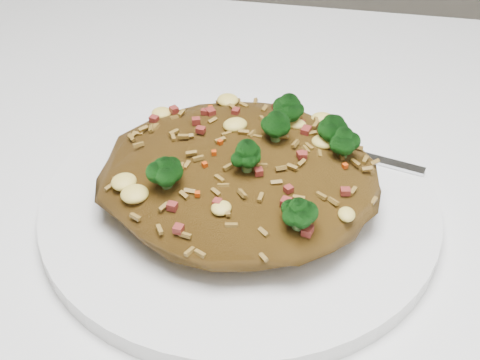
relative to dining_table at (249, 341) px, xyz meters
name	(u,v)px	position (x,y,z in m)	size (l,w,h in m)	color
dining_table	(249,341)	(0.00, 0.00, 0.00)	(1.20, 0.80, 0.75)	white
plate	(240,204)	(-0.02, 0.04, 0.10)	(0.28, 0.28, 0.01)	white
fried_rice	(242,166)	(-0.01, 0.04, 0.13)	(0.19, 0.18, 0.06)	brown
fork	(331,148)	(0.04, 0.11, 0.11)	(0.16, 0.05, 0.00)	silver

